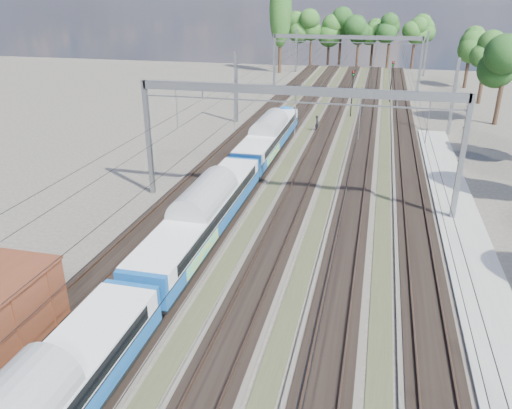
% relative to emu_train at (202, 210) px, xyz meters
% --- Properties ---
extents(track_bed, '(21.00, 130.00, 0.34)m').
position_rel_emu_train_xyz_m(track_bed, '(4.50, 22.57, -2.25)').
color(track_bed, '#47423A').
rests_on(track_bed, ground).
extents(platform, '(3.00, 70.00, 0.30)m').
position_rel_emu_train_xyz_m(platform, '(16.50, -2.43, -2.20)').
color(platform, gray).
rests_on(platform, ground).
extents(catenary, '(25.65, 130.00, 9.00)m').
position_rel_emu_train_xyz_m(catenary, '(4.83, 30.26, 4.05)').
color(catenary, slate).
rests_on(catenary, ground).
extents(tree_belt, '(39.14, 97.91, 11.63)m').
position_rel_emu_train_xyz_m(tree_belt, '(12.55, 68.33, 5.40)').
color(tree_belt, black).
rests_on(tree_belt, ground).
extents(poplar, '(4.40, 4.40, 19.04)m').
position_rel_emu_train_xyz_m(poplar, '(-10.00, 75.57, 9.54)').
color(poplar, black).
rests_on(poplar, ground).
extents(emu_train, '(2.73, 57.82, 3.99)m').
position_rel_emu_train_xyz_m(emu_train, '(0.00, 0.00, 0.00)').
color(emu_train, black).
rests_on(emu_train, ground).
extents(worker, '(0.49, 0.71, 1.89)m').
position_rel_emu_train_xyz_m(worker, '(3.44, 30.29, -1.40)').
color(worker, black).
rests_on(worker, ground).
extents(signal_near, '(0.41, 0.37, 5.95)m').
position_rel_emu_train_xyz_m(signal_near, '(6.79, 38.87, 1.42)').
color(signal_near, black).
rests_on(signal_near, ground).
extents(signal_far, '(0.37, 0.34, 5.93)m').
position_rel_emu_train_xyz_m(signal_far, '(11.80, 49.99, 1.40)').
color(signal_far, black).
rests_on(signal_far, ground).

